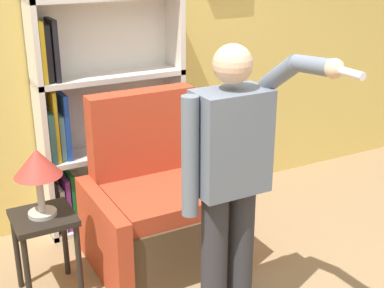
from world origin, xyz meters
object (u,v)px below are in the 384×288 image
armchair (159,209)px  side_table (45,232)px  bookcase (100,118)px  table_lamp (37,166)px  person_standing (230,178)px

armchair → side_table: (-0.81, -0.07, 0.07)m
bookcase → armchair: (0.16, -0.68, -0.50)m
armchair → table_lamp: (-0.81, -0.07, 0.52)m
person_standing → bookcase: bearing=97.4°
person_standing → armchair: bearing=92.4°
bookcase → armchair: bookcase is taller
armchair → bookcase: bearing=103.5°
armchair → person_standing: person_standing is taller
side_table → table_lamp: bearing=90.0°
armchair → side_table: 0.81m
bookcase → table_lamp: bearing=-130.7°
side_table → table_lamp: size_ratio=1.30×
bookcase → side_table: size_ratio=3.17×
armchair → side_table: armchair is taller
person_standing → table_lamp: person_standing is taller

